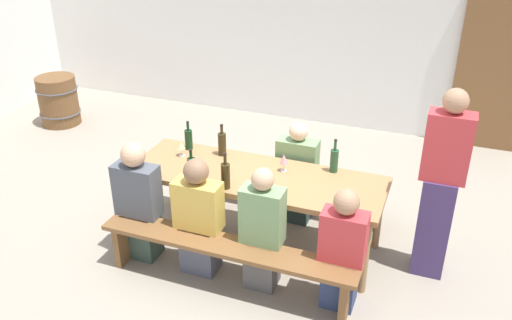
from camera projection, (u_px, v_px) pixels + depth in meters
The scene contains 20 objects.
ground_plane at pixel (256, 242), 5.25m from camera, with size 24.00×24.00×0.00m, color gray.
back_wall at pixel (342, 11), 7.22m from camera, with size 14.00×0.20×3.20m, color white.
wooden_door at pixel (494, 70), 6.71m from camera, with size 0.90×0.06×2.10m, color brown.
tasting_table at pixel (256, 182), 4.95m from camera, with size 2.35×0.80×0.75m.
bench_near at pixel (226, 253), 4.51m from camera, with size 2.25×0.30×0.45m.
bench_far at pixel (280, 177), 5.67m from camera, with size 2.25×0.30×0.45m.
wine_bottle_0 at pixel (222, 144), 5.22m from camera, with size 0.08×0.08×0.32m.
wine_bottle_1 at pixel (192, 169), 4.75m from camera, with size 0.08×0.08×0.31m.
wine_bottle_2 at pixel (334, 160), 4.91m from camera, with size 0.07×0.07×0.33m.
wine_bottle_3 at pixel (226, 175), 4.64m from camera, with size 0.08×0.08×0.34m.
wine_bottle_4 at pixel (189, 139), 5.35m from camera, with size 0.08×0.08×0.30m.
wine_glass_0 at pixel (181, 146), 5.21m from camera, with size 0.08×0.08×0.15m.
wine_glass_1 at pixel (284, 159), 4.92m from camera, with size 0.08×0.08×0.17m.
seated_guest_near_0 at pixel (139, 204), 4.84m from camera, with size 0.40×0.24×1.16m.
seated_guest_near_1 at pixel (199, 219), 4.66m from camera, with size 0.41×0.24×1.11m.
seated_guest_near_2 at pixel (262, 232), 4.47m from camera, with size 0.35×0.24×1.13m.
seated_guest_near_3 at pixel (342, 252), 4.26m from camera, with size 0.36×0.24×1.08m.
seated_guest_far_0 at pixel (297, 175), 5.41m from camera, with size 0.40×0.24×1.08m.
standing_host at pixel (440, 189), 4.50m from camera, with size 0.37×0.24×1.73m.
wine_barrel at pixel (58, 101), 7.73m from camera, with size 0.58×0.58×0.70m.
Camera 1 is at (1.54, -4.03, 3.10)m, focal length 37.76 mm.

